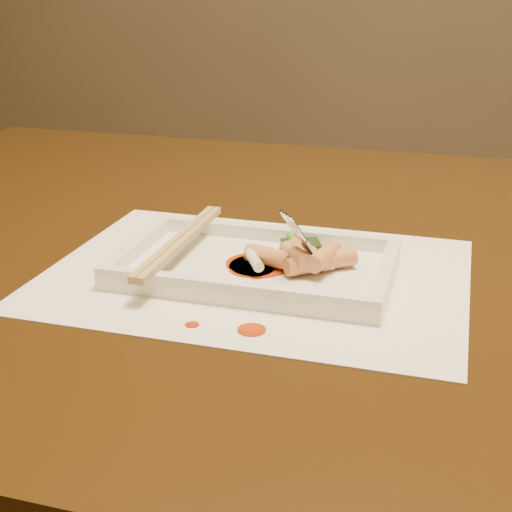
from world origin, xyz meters
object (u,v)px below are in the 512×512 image
(table, at_px, (326,325))
(plate_base, at_px, (256,269))
(placemat, at_px, (256,274))
(chopstick_a, at_px, (176,240))
(fork, at_px, (334,193))

(table, relative_size, plate_base, 5.38)
(placemat, height_order, chopstick_a, chopstick_a)
(table, distance_m, plate_base, 0.16)
(table, bearing_deg, chopstick_a, -141.04)
(chopstick_a, bearing_deg, fork, 6.75)
(placemat, distance_m, plate_base, 0.00)
(table, distance_m, placemat, 0.16)
(table, xyz_separation_m, placemat, (-0.05, -0.11, 0.10))
(placemat, height_order, fork, fork)
(table, bearing_deg, fork, -78.18)
(plate_base, bearing_deg, placemat, 0.00)
(chopstick_a, bearing_deg, placemat, 0.00)
(placemat, xyz_separation_m, chopstick_a, (-0.08, 0.00, 0.03))
(fork, bearing_deg, placemat, -165.58)
(chopstick_a, distance_m, fork, 0.16)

